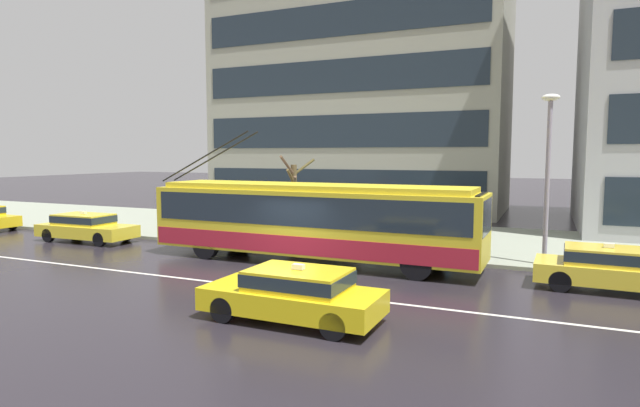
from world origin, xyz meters
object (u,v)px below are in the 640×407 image
object	(u,v)px
bus_shelter	(327,199)
pedestrian_approaching_curb	(252,203)
taxi_ahead_of_bus	(612,267)
street_tree_bare	(294,193)
taxi_queued_behind_bus	(86,226)
trolleybus	(312,219)
pedestrian_at_shelter	(447,213)
pedestrian_walking_past	(291,205)
taxi_oncoming_near	(295,292)
street_lamp	(548,163)

from	to	relation	value
bus_shelter	pedestrian_approaching_curb	world-z (taller)	bus_shelter
taxi_ahead_of_bus	street_tree_bare	world-z (taller)	street_tree_bare
taxi_queued_behind_bus	street_tree_bare	xyz separation A→B (m)	(8.18, 5.00, 1.42)
trolleybus	pedestrian_at_shelter	xyz separation A→B (m)	(4.29, 3.54, 0.08)
taxi_ahead_of_bus	pedestrian_walking_past	world-z (taller)	pedestrian_walking_past
street_tree_bare	pedestrian_approaching_curb	bearing A→B (deg)	-135.82
pedestrian_walking_past	taxi_oncoming_near	bearing A→B (deg)	-62.66
taxi_ahead_of_bus	trolleybus	bearing A→B (deg)	179.30
pedestrian_at_shelter	taxi_queued_behind_bus	bearing A→B (deg)	-167.43
taxi_oncoming_near	pedestrian_approaching_curb	size ratio (longest dim) A/B	2.17
taxi_ahead_of_bus	street_lamp	world-z (taller)	street_lamp
pedestrian_walking_past	street_lamp	distance (m)	10.69
street_lamp	trolleybus	bearing A→B (deg)	-163.47
taxi_oncoming_near	street_lamp	distance (m)	10.68
taxi_oncoming_near	street_lamp	bearing A→B (deg)	58.03
pedestrian_approaching_curb	pedestrian_walking_past	xyz separation A→B (m)	(2.18, -0.24, -0.00)
taxi_oncoming_near	street_tree_bare	world-z (taller)	street_tree_bare
street_lamp	taxi_queued_behind_bus	bearing A→B (deg)	-173.20
trolleybus	pedestrian_approaching_curb	distance (m)	5.96
trolleybus	bus_shelter	bearing A→B (deg)	102.64
bus_shelter	street_lamp	xyz separation A→B (m)	(8.57, -0.73, 1.58)
trolleybus	taxi_queued_behind_bus	xyz separation A→B (m)	(-11.44, 0.04, -0.90)
trolleybus	pedestrian_walking_past	distance (m)	4.24
pedestrian_walking_past	street_lamp	world-z (taller)	street_lamp
street_tree_bare	street_lamp	bearing A→B (deg)	-13.62
trolleybus	taxi_queued_behind_bus	world-z (taller)	trolleybus
street_lamp	pedestrian_walking_past	bearing A→B (deg)	174.41
trolleybus	taxi_ahead_of_bus	size ratio (longest dim) A/B	2.95
taxi_oncoming_near	pedestrian_at_shelter	distance (m)	10.12
trolleybus	pedestrian_walking_past	xyz separation A→B (m)	(-2.57, 3.36, 0.12)
pedestrian_approaching_curb	street_tree_bare	world-z (taller)	street_tree_bare
taxi_ahead_of_bus	street_tree_bare	size ratio (longest dim) A/B	1.15
taxi_oncoming_near	bus_shelter	bearing A→B (deg)	108.42
taxi_queued_behind_bus	taxi_oncoming_near	world-z (taller)	same
taxi_ahead_of_bus	street_lamp	size ratio (longest dim) A/B	0.74
taxi_ahead_of_bus	bus_shelter	distance (m)	10.97
taxi_oncoming_near	pedestrian_walking_past	world-z (taller)	pedestrian_walking_past
trolleybus	pedestrian_approaching_curb	size ratio (longest dim) A/B	6.43
taxi_ahead_of_bus	taxi_oncoming_near	distance (m)	9.58
street_lamp	pedestrian_approaching_curb	bearing A→B (deg)	174.31
bus_shelter	street_tree_bare	bearing A→B (deg)	142.66
bus_shelter	street_tree_bare	world-z (taller)	street_tree_bare
taxi_queued_behind_bus	street_lamp	xyz separation A→B (m)	(19.33, 2.30, 2.98)
bus_shelter	pedestrian_at_shelter	xyz separation A→B (m)	(4.98, 0.47, -0.42)
pedestrian_approaching_curb	street_lamp	size ratio (longest dim) A/B	0.34
street_tree_bare	pedestrian_walking_past	bearing A→B (deg)	-67.54
taxi_queued_behind_bus	pedestrian_approaching_curb	bearing A→B (deg)	28.03
trolleybus	pedestrian_at_shelter	distance (m)	5.57
taxi_queued_behind_bus	street_lamp	world-z (taller)	street_lamp
taxi_queued_behind_bus	trolleybus	bearing A→B (deg)	-0.18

